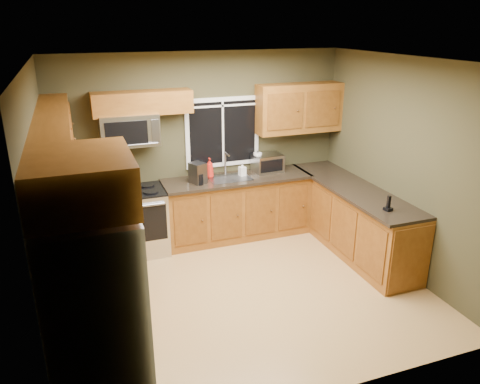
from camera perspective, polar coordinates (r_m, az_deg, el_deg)
floor at (r=5.81m, az=0.73°, el=-11.91°), size 4.20×4.20×0.00m
ceiling at (r=4.94m, az=0.87°, el=15.69°), size 4.20×4.20×0.00m
back_wall at (r=6.86m, az=-4.54°, el=5.47°), size 4.20×0.00×4.20m
front_wall at (r=3.73m, az=10.68°, el=-7.98°), size 4.20×0.00×4.20m
left_wall at (r=4.93m, az=-22.70°, el=-2.08°), size 0.00×3.60×3.60m
right_wall at (r=6.24m, az=19.17°, el=2.89°), size 0.00×3.60×3.60m
window at (r=6.88m, az=-2.12°, el=7.29°), size 1.12×0.03×1.02m
base_cabinets_left at (r=5.72m, az=-18.35°, el=-8.38°), size 0.60×2.65×0.90m
countertop_left at (r=5.52m, az=-18.62°, el=-4.05°), size 0.65×2.65×0.04m
base_cabinets_back at (r=6.99m, az=-0.39°, el=-1.97°), size 2.17×0.60×0.90m
countertop_back at (r=6.80m, az=-0.33°, el=1.63°), size 2.17×0.65×0.04m
base_cabinets_peninsula at (r=6.78m, az=13.50°, el=-3.28°), size 0.60×2.52×0.90m
countertop_peninsula at (r=6.60m, az=13.61°, el=0.45°), size 0.65×2.50×0.04m
upper_cabinets_left at (r=5.23m, az=-21.51°, el=5.19°), size 0.33×2.65×0.72m
upper_cabinets_back_left at (r=6.38m, az=-11.81°, el=10.61°), size 1.30×0.33×0.30m
upper_cabinets_back_right at (r=7.11m, az=7.21°, el=10.11°), size 1.30×0.33×0.72m
upper_cabinet_over_fridge at (r=3.47m, az=-18.88°, el=1.29°), size 0.72×0.90×0.38m
refrigerator at (r=3.96m, az=-16.98°, el=-14.34°), size 0.74×0.90×1.80m
range at (r=6.65m, az=-12.31°, el=-3.49°), size 0.76×0.69×0.94m
microwave at (r=6.39m, az=-13.33°, el=7.39°), size 0.76×0.41×0.42m
sink at (r=6.77m, az=-1.30°, el=1.82°), size 0.60×0.42×0.36m
toaster_oven at (r=7.05m, az=3.38°, el=3.55°), size 0.44×0.36×0.26m
coffee_maker at (r=6.54m, az=-5.14°, el=2.21°), size 0.25×0.28×0.29m
kettle at (r=6.79m, az=-4.54°, el=2.71°), size 0.15×0.15×0.25m
paper_towel_roll at (r=7.05m, az=2.16°, el=3.68°), size 0.14×0.14×0.32m
soap_bottle_a at (r=6.76m, az=-3.72°, el=2.94°), size 0.12×0.12×0.29m
soap_bottle_b at (r=6.84m, az=0.28°, el=2.80°), size 0.11×0.11×0.20m
soap_bottle_c at (r=6.79m, az=-4.37°, el=2.47°), size 0.16×0.16×0.17m
cordless_phone at (r=5.88m, az=17.63°, el=-1.65°), size 0.10×0.10×0.19m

